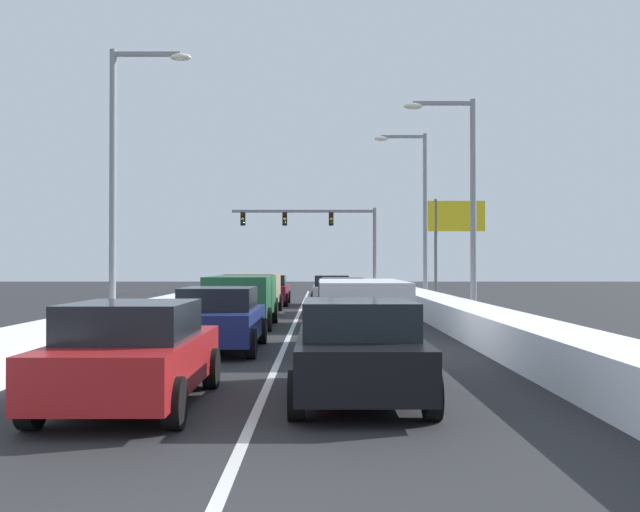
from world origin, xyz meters
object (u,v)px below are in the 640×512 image
at_px(suv_white_right_lane_second, 359,308).
at_px(traffic_light_gantry, 322,228).
at_px(suv_green_center_lane_third, 240,296).
at_px(street_lamp_right_near, 461,188).
at_px(roadside_sign_right, 453,227).
at_px(sedan_black_right_lane_nearest, 356,349).
at_px(street_lamp_left_mid, 121,163).
at_px(street_lamp_right_mid, 416,203).
at_px(sedan_red_center_lane_nearest, 132,354).
at_px(suv_tan_center_lane_fourth, 252,289).
at_px(sedan_navy_center_lane_second, 218,319).
at_px(sedan_gray_right_lane_fourth, 340,296).
at_px(sedan_silver_right_lane_fifth, 330,290).
at_px(sedan_charcoal_right_lane_third, 342,304).
at_px(sedan_maroon_center_lane_fifth, 268,290).

height_order(suv_white_right_lane_second, traffic_light_gantry, traffic_light_gantry).
xyz_separation_m(suv_green_center_lane_third, street_lamp_right_near, (7.79, 2.69, 3.83)).
bearing_deg(roadside_sign_right, suv_white_right_lane_second, -105.86).
bearing_deg(roadside_sign_right, sedan_black_right_lane_nearest, -103.19).
relative_size(traffic_light_gantry, street_lamp_left_mid, 1.17).
bearing_deg(street_lamp_right_mid, suv_green_center_lane_third, -120.64).
bearing_deg(sedan_red_center_lane_nearest, suv_tan_center_lane_fourth, 90.19).
bearing_deg(roadside_sign_right, sedan_navy_center_lane_second, -113.87).
relative_size(sedan_gray_right_lane_fourth, roadside_sign_right, 0.82).
bearing_deg(street_lamp_left_mid, sedan_silver_right_lane_fifth, 61.15).
bearing_deg(street_lamp_left_mid, suv_green_center_lane_third, 3.76).
xyz_separation_m(suv_white_right_lane_second, sedan_gray_right_lane_fourth, (-0.05, 12.97, -0.25)).
relative_size(sedan_navy_center_lane_second, street_lamp_right_near, 0.56).
bearing_deg(street_lamp_right_near, suv_tan_center_lane_fourth, 153.03).
relative_size(sedan_charcoal_right_lane_third, suv_tan_center_lane_fourth, 0.92).
bearing_deg(roadside_sign_right, sedan_gray_right_lane_fourth, -125.67).
height_order(sedan_silver_right_lane_fifth, sedan_maroon_center_lane_fifth, same).
bearing_deg(sedan_black_right_lane_nearest, roadside_sign_right, 76.81).
relative_size(sedan_gray_right_lane_fourth, street_lamp_right_mid, 0.52).
xyz_separation_m(sedan_charcoal_right_lane_third, street_lamp_left_mid, (-7.18, -0.16, 4.59)).
bearing_deg(sedan_navy_center_lane_second, sedan_red_center_lane_nearest, -92.52).
distance_m(suv_tan_center_lane_fourth, street_lamp_left_mid, 9.01).
bearing_deg(suv_tan_center_lane_fourth, sedan_navy_center_lane_second, -88.43).
height_order(sedan_charcoal_right_lane_third, sedan_maroon_center_lane_fifth, same).
distance_m(suv_white_right_lane_second, sedan_charcoal_right_lane_third, 6.82).
relative_size(sedan_maroon_center_lane_fifth, street_lamp_right_mid, 0.52).
height_order(suv_green_center_lane_third, sedan_maroon_center_lane_fifth, suv_green_center_lane_third).
bearing_deg(sedan_red_center_lane_nearest, sedan_charcoal_right_lane_third, 75.68).
height_order(sedan_navy_center_lane_second, sedan_maroon_center_lane_fifth, same).
bearing_deg(sedan_black_right_lane_nearest, sedan_charcoal_right_lane_third, 89.18).
relative_size(sedan_red_center_lane_nearest, street_lamp_right_near, 0.56).
height_order(sedan_red_center_lane_nearest, suv_green_center_lane_third, suv_green_center_lane_third).
distance_m(sedan_charcoal_right_lane_third, roadside_sign_right, 16.40).
height_order(street_lamp_right_mid, street_lamp_left_mid, street_lamp_left_mid).
distance_m(sedan_red_center_lane_nearest, roadside_sign_right, 30.15).
relative_size(suv_white_right_lane_second, sedan_maroon_center_lane_fifth, 1.09).
xyz_separation_m(sedan_black_right_lane_nearest, street_lamp_right_near, (4.65, 15.78, 4.08)).
relative_size(sedan_charcoal_right_lane_third, sedan_gray_right_lane_fourth, 1.00).
bearing_deg(sedan_red_center_lane_nearest, sedan_maroon_center_lane_fifth, 89.73).
bearing_deg(suv_tan_center_lane_fourth, sedan_gray_right_lane_fourth, -10.45).
relative_size(sedan_maroon_center_lane_fifth, street_lamp_left_mid, 0.50).
height_order(sedan_silver_right_lane_fifth, roadside_sign_right, roadside_sign_right).
height_order(suv_white_right_lane_second, sedan_silver_right_lane_fifth, suv_white_right_lane_second).
bearing_deg(sedan_gray_right_lane_fourth, street_lamp_right_near, -38.11).
height_order(sedan_gray_right_lane_fourth, traffic_light_gantry, traffic_light_gantry).
bearing_deg(sedan_gray_right_lane_fourth, street_lamp_left_mid, -139.17).
bearing_deg(street_lamp_left_mid, traffic_light_gantry, 77.48).
relative_size(sedan_gray_right_lane_fourth, street_lamp_right_near, 0.56).
distance_m(sedan_navy_center_lane_second, street_lamp_left_mid, 8.90).
xyz_separation_m(sedan_charcoal_right_lane_third, street_lamp_right_near, (4.46, 2.78, 4.08)).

